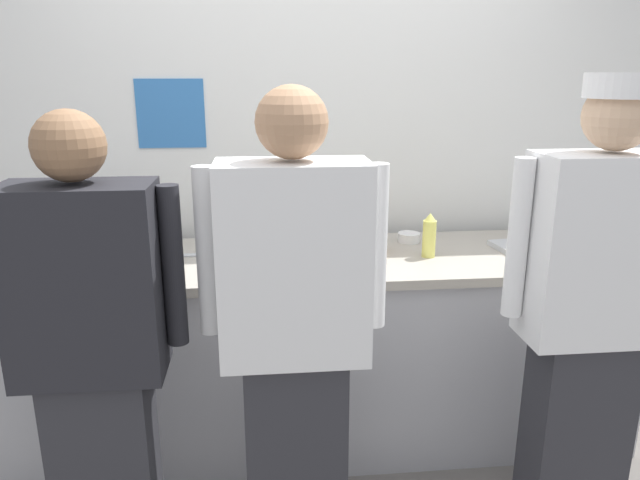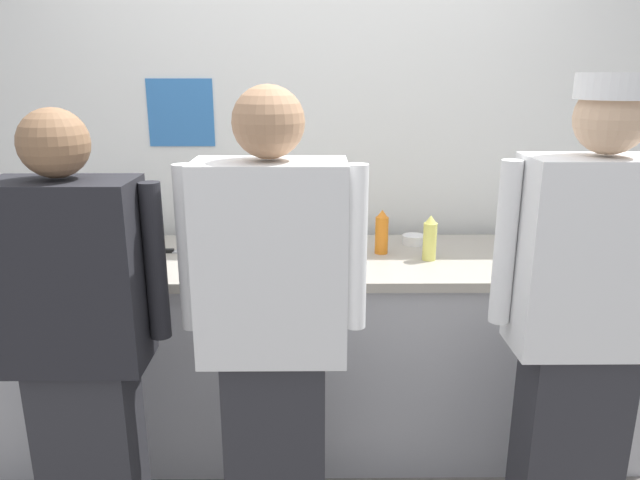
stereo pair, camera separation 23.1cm
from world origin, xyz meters
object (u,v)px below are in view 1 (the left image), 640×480
(ramekin_red_sauce, at_px, (9,269))
(chefs_knife, at_px, (176,255))
(chef_center, at_px, (295,334))
(chef_far_right, at_px, (591,310))
(squeeze_bottle_secondary, at_px, (381,231))
(chef_near_left, at_px, (93,352))
(mixing_bowl_steel, at_px, (100,249))
(sheet_tray, at_px, (546,248))
(squeeze_bottle_spare, at_px, (315,237))
(ramekin_green_sauce, at_px, (353,248))
(ramekin_orange_sauce, at_px, (409,237))
(plate_stack_front, at_px, (255,260))
(squeeze_bottle_primary, at_px, (429,236))
(ramekin_yellow_sauce, at_px, (222,251))

(ramekin_red_sauce, relative_size, chefs_knife, 0.36)
(chef_center, height_order, chef_far_right, chef_far_right)
(chef_center, bearing_deg, squeeze_bottle_secondary, 60.56)
(chef_near_left, distance_m, mixing_bowl_steel, 0.80)
(chef_center, distance_m, sheet_tray, 1.41)
(chef_near_left, xyz_separation_m, squeeze_bottle_spare, (0.78, 0.74, 0.16))
(ramekin_green_sauce, height_order, ramekin_orange_sauce, ramekin_orange_sauce)
(chef_near_left, relative_size, squeeze_bottle_spare, 8.56)
(mixing_bowl_steel, xyz_separation_m, ramekin_red_sauce, (-0.33, -0.15, -0.03))
(ramekin_orange_sauce, height_order, ramekin_red_sauce, ramekin_orange_sauce)
(plate_stack_front, distance_m, sheet_tray, 1.35)
(chef_far_right, height_order, squeeze_bottle_primary, chef_far_right)
(squeeze_bottle_secondary, bearing_deg, chef_near_left, -144.31)
(chef_near_left, bearing_deg, plate_stack_front, 50.82)
(squeeze_bottle_spare, bearing_deg, chefs_knife, 174.44)
(squeeze_bottle_spare, height_order, ramekin_yellow_sauce, squeeze_bottle_spare)
(chef_center, relative_size, squeeze_bottle_secondary, 8.27)
(ramekin_yellow_sauce, relative_size, ramekin_green_sauce, 1.09)
(sheet_tray, height_order, ramekin_red_sauce, ramekin_red_sauce)
(chef_center, relative_size, ramekin_yellow_sauce, 18.72)
(chef_near_left, bearing_deg, chefs_knife, 78.88)
(plate_stack_front, distance_m, squeeze_bottle_primary, 0.78)
(chef_near_left, relative_size, squeeze_bottle_primary, 8.05)
(plate_stack_front, height_order, squeeze_bottle_primary, squeeze_bottle_primary)
(plate_stack_front, bearing_deg, chef_far_right, -27.21)
(chef_center, xyz_separation_m, chefs_knife, (-0.49, 0.80, 0.04))
(squeeze_bottle_spare, bearing_deg, mixing_bowl_steel, 177.63)
(squeeze_bottle_primary, height_order, squeeze_bottle_secondary, squeeze_bottle_secondary)
(ramekin_green_sauce, bearing_deg, mixing_bowl_steel, -179.82)
(squeeze_bottle_secondary, xyz_separation_m, ramekin_green_sauce, (-0.13, -0.00, -0.08))
(plate_stack_front, distance_m, mixing_bowl_steel, 0.69)
(chef_far_right, relative_size, squeeze_bottle_secondary, 8.42)
(ramekin_yellow_sauce, bearing_deg, ramekin_green_sauce, -1.17)
(ramekin_green_sauce, bearing_deg, sheet_tray, -4.37)
(chef_far_right, bearing_deg, ramekin_orange_sauce, 115.23)
(squeeze_bottle_primary, bearing_deg, sheet_tray, 2.86)
(chef_near_left, height_order, chef_center, chef_center)
(chef_center, height_order, ramekin_yellow_sauce, chef_center)
(plate_stack_front, relative_size, sheet_tray, 0.48)
(squeeze_bottle_spare, distance_m, ramekin_orange_sauce, 0.52)
(sheet_tray, xyz_separation_m, ramekin_yellow_sauce, (-1.50, 0.08, 0.01))
(mixing_bowl_steel, bearing_deg, ramekin_orange_sauce, 6.01)
(squeeze_bottle_spare, xyz_separation_m, chefs_knife, (-0.62, 0.06, -0.08))
(chefs_knife, bearing_deg, mixing_bowl_steel, -176.16)
(chef_near_left, distance_m, chefs_knife, 0.82)
(ramekin_orange_sauce, bearing_deg, plate_stack_front, -158.29)
(chef_center, bearing_deg, sheet_tray, 30.44)
(chef_far_right, bearing_deg, sheet_tray, 75.78)
(chef_near_left, xyz_separation_m, ramekin_yellow_sauce, (0.36, 0.79, 0.09))
(mixing_bowl_steel, relative_size, squeeze_bottle_secondary, 1.93)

